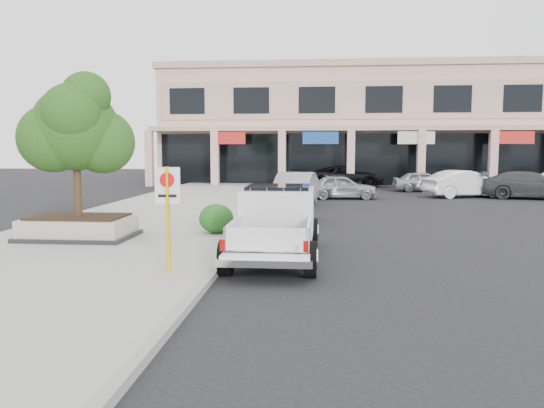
# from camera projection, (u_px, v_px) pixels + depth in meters

# --- Properties ---
(ground) EXTENTS (120.00, 120.00, 0.00)m
(ground) POSITION_uv_depth(u_px,v_px,m) (285.00, 273.00, 12.12)
(ground) COLOR black
(ground) RESTS_ON ground
(sidewalk) EXTENTS (8.00, 52.00, 0.15)m
(sidewalk) POSITION_uv_depth(u_px,v_px,m) (140.00, 228.00, 18.55)
(sidewalk) COLOR gray
(sidewalk) RESTS_ON ground
(curb) EXTENTS (0.20, 52.00, 0.15)m
(curb) POSITION_uv_depth(u_px,v_px,m) (251.00, 229.00, 18.19)
(curb) COLOR gray
(curb) RESTS_ON ground
(strip_mall) EXTENTS (40.55, 12.43, 9.50)m
(strip_mall) POSITION_uv_depth(u_px,v_px,m) (407.00, 126.00, 44.51)
(strip_mall) COLOR tan
(strip_mall) RESTS_ON ground
(planter) EXTENTS (3.20, 2.20, 0.68)m
(planter) POSITION_uv_depth(u_px,v_px,m) (79.00, 227.00, 15.92)
(planter) COLOR black
(planter) RESTS_ON sidewalk
(planter_tree) EXTENTS (2.90, 2.55, 4.00)m
(planter_tree) POSITION_uv_depth(u_px,v_px,m) (82.00, 129.00, 15.76)
(planter_tree) COLOR black
(planter_tree) RESTS_ON planter
(no_parking_sign) EXTENTS (0.55, 0.09, 2.30)m
(no_parking_sign) POSITION_uv_depth(u_px,v_px,m) (168.00, 205.00, 11.34)
(no_parking_sign) COLOR #DDAA0B
(no_parking_sign) RESTS_ON sidewalk
(hedge) EXTENTS (1.10, 0.99, 0.93)m
(hedge) POSITION_uv_depth(u_px,v_px,m) (216.00, 219.00, 16.80)
(hedge) COLOR #134515
(hedge) RESTS_ON sidewalk
(pickup_truck) EXTENTS (2.16, 5.83, 1.84)m
(pickup_truck) POSITION_uv_depth(u_px,v_px,m) (275.00, 223.00, 13.61)
(pickup_truck) COLOR white
(pickup_truck) RESTS_ON ground
(curb_car_a) EXTENTS (1.93, 4.16, 1.38)m
(curb_car_a) POSITION_uv_depth(u_px,v_px,m) (288.00, 205.00, 20.12)
(curb_car_a) COLOR #2B2E30
(curb_car_a) RESTS_ON ground
(curb_car_b) EXTENTS (2.37, 5.20, 1.65)m
(curb_car_b) POSITION_uv_depth(u_px,v_px,m) (295.00, 189.00, 26.08)
(curb_car_b) COLOR #9A9CA2
(curb_car_b) RESTS_ON ground
(curb_car_c) EXTENTS (2.01, 4.86, 1.41)m
(curb_car_c) POSITION_uv_depth(u_px,v_px,m) (298.00, 185.00, 31.36)
(curb_car_c) COLOR silver
(curb_car_c) RESTS_ON ground
(curb_car_d) EXTENTS (2.73, 5.39, 1.46)m
(curb_car_d) POSITION_uv_depth(u_px,v_px,m) (298.00, 181.00, 34.75)
(curb_car_d) COLOR black
(curb_car_d) RESTS_ON ground
(lot_car_a) EXTENTS (4.09, 1.87, 1.36)m
(lot_car_a) POSITION_uv_depth(u_px,v_px,m) (341.00, 187.00, 29.85)
(lot_car_a) COLOR #919298
(lot_car_a) RESTS_ON ground
(lot_car_b) EXTENTS (5.04, 3.02, 1.57)m
(lot_car_b) POSITION_uv_depth(u_px,v_px,m) (465.00, 184.00, 30.81)
(lot_car_b) COLOR silver
(lot_car_b) RESTS_ON ground
(lot_car_c) EXTENTS (5.71, 3.40, 1.55)m
(lot_car_c) POSITION_uv_depth(u_px,v_px,m) (531.00, 185.00, 29.83)
(lot_car_c) COLOR #323537
(lot_car_c) RESTS_ON ground
(lot_car_d) EXTENTS (5.64, 2.79, 1.54)m
(lot_car_d) POSITION_uv_depth(u_px,v_px,m) (347.00, 176.00, 39.35)
(lot_car_d) COLOR black
(lot_car_d) RESTS_ON ground
(lot_car_e) EXTENTS (4.02, 1.79, 1.34)m
(lot_car_e) POSITION_uv_depth(u_px,v_px,m) (423.00, 181.00, 35.00)
(lot_car_e) COLOR #999BA0
(lot_car_e) RESTS_ON ground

